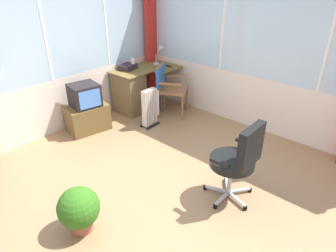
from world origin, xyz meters
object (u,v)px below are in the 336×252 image
at_px(potted_plant, 79,209).
at_px(office_chair, 239,157).
at_px(tv_on_stand, 87,110).
at_px(space_heater, 151,107).
at_px(tv_remote, 168,66).
at_px(desk, 131,91).
at_px(wooden_armchair, 166,83).
at_px(paper_tray, 128,67).
at_px(spray_bottle, 133,63).
at_px(desk_lamp, 161,51).

bearing_deg(potted_plant, office_chair, -32.40).
height_order(tv_on_stand, space_heater, tv_on_stand).
bearing_deg(tv_remote, potted_plant, -149.78).
distance_m(tv_remote, potted_plant, 3.36).
bearing_deg(desk, wooden_armchair, -55.17).
xyz_separation_m(wooden_armchair, space_heater, (-0.54, -0.13, -0.25)).
distance_m(desk, paper_tray, 0.43).
xyz_separation_m(spray_bottle, space_heater, (-0.34, -0.77, -0.54)).
xyz_separation_m(paper_tray, space_heater, (-0.24, -0.80, -0.48)).
bearing_deg(spray_bottle, wooden_armchair, -72.87).
bearing_deg(spray_bottle, tv_on_stand, -174.33).
height_order(paper_tray, potted_plant, paper_tray).
xyz_separation_m(paper_tray, office_chair, (-0.93, -2.83, -0.24)).
xyz_separation_m(tv_remote, paper_tray, (-0.61, 0.44, 0.03)).
xyz_separation_m(desk_lamp, paper_tray, (-0.66, 0.20, -0.19)).
xyz_separation_m(desk, tv_remote, (0.69, -0.31, 0.37)).
height_order(desk_lamp, wooden_armchair, desk_lamp).
xyz_separation_m(paper_tray, potted_plant, (-2.38, -1.91, -0.54)).
height_order(tv_remote, space_heater, tv_remote).
height_order(spray_bottle, tv_on_stand, spray_bottle).
relative_size(spray_bottle, paper_tray, 0.72).
bearing_deg(paper_tray, wooden_armchair, -66.12).
xyz_separation_m(tv_remote, spray_bottle, (-0.51, 0.41, 0.09)).
distance_m(paper_tray, tv_on_stand, 1.16).
relative_size(spray_bottle, tv_on_stand, 0.27).
distance_m(desk, tv_remote, 0.84).
relative_size(tv_remote, potted_plant, 0.30).
bearing_deg(spray_bottle, office_chair, -110.25).
bearing_deg(potted_plant, space_heater, 27.45).
xyz_separation_m(office_chair, space_heater, (0.69, 2.02, -0.24)).
bearing_deg(potted_plant, desk, 37.76).
xyz_separation_m(wooden_armchair, tv_on_stand, (-1.35, 0.52, -0.23)).
bearing_deg(office_chair, space_heater, 71.25).
height_order(spray_bottle, office_chair, spray_bottle).
relative_size(desk_lamp, space_heater, 0.57).
distance_m(desk_lamp, spray_bottle, 0.60).
relative_size(paper_tray, space_heater, 0.46).
distance_m(desk_lamp, paper_tray, 0.71).
bearing_deg(tv_remote, tv_on_stand, 173.98).
xyz_separation_m(tv_remote, tv_on_stand, (-1.66, 0.29, -0.43)).
distance_m(desk_lamp, wooden_armchair, 0.72).
relative_size(spray_bottle, potted_plant, 0.43).
height_order(desk, potted_plant, desk).
bearing_deg(desk_lamp, desk, 174.19).
bearing_deg(office_chair, tv_on_stand, 92.62).
distance_m(tv_remote, paper_tray, 0.75).
bearing_deg(wooden_armchair, office_chair, -119.66).
bearing_deg(paper_tray, desk_lamp, -17.29).
bearing_deg(desk_lamp, wooden_armchair, -127.69).
bearing_deg(wooden_armchair, space_heater, -166.39).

